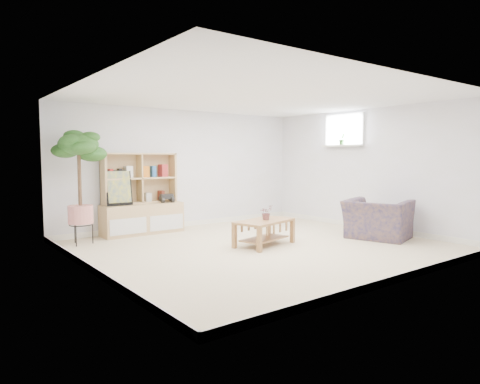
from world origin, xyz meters
TOP-DOWN VIEW (x-y plane):
  - floor at (0.00, 0.00)m, footprint 5.50×5.00m
  - ceiling at (0.00, 0.00)m, footprint 5.50×5.00m
  - walls at (0.00, 0.00)m, footprint 5.51×5.01m
  - baseboard at (0.00, 0.00)m, footprint 5.50×5.00m
  - window at (2.73, 0.60)m, footprint 0.10×0.98m
  - window_sill at (2.67, 0.60)m, footprint 0.14×1.00m
  - storage_unit at (-1.07, 2.24)m, footprint 1.52×0.51m
  - poster at (-1.54, 2.19)m, footprint 0.47×0.14m
  - toy_truck at (-0.60, 2.16)m, footprint 0.38×0.30m
  - coffee_table at (0.07, 0.04)m, footprint 1.13×0.79m
  - table_plant at (0.14, 0.07)m, footprint 0.26×0.24m
  - floor_tree at (-2.30, 1.93)m, footprint 0.84×0.84m
  - armchair at (2.06, -0.73)m, footprint 1.20×1.29m
  - sill_plant at (2.67, 0.61)m, footprint 0.16×0.15m

SIDE VIEW (x-z plane):
  - floor at x=0.00m, z-range -0.01..0.01m
  - baseboard at x=0.00m, z-range 0.00..0.10m
  - coffee_table at x=0.07m, z-range 0.00..0.42m
  - armchair at x=2.06m, z-range 0.00..0.79m
  - table_plant at x=0.14m, z-range 0.42..0.66m
  - toy_truck at x=-0.60m, z-range 0.57..0.76m
  - storage_unit at x=-1.07m, z-range 0.00..1.52m
  - poster at x=-1.54m, z-range 0.57..1.21m
  - floor_tree at x=-2.30m, z-range 0.00..1.90m
  - walls at x=0.00m, z-range 0.00..2.40m
  - window_sill at x=2.67m, z-range 1.66..1.70m
  - sill_plant at x=2.67m, z-range 1.70..1.93m
  - window at x=2.73m, z-range 1.66..2.34m
  - ceiling at x=0.00m, z-range 2.40..2.40m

